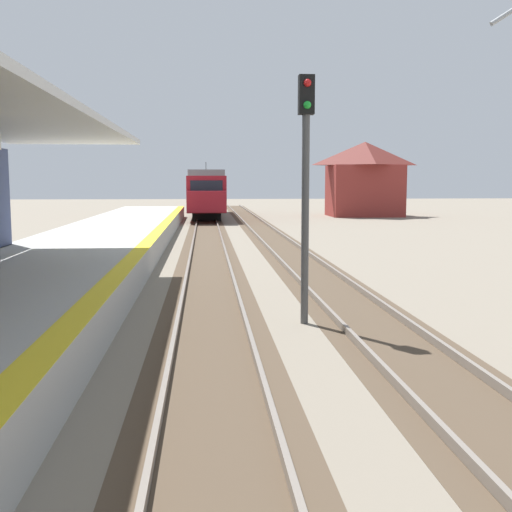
{
  "coord_description": "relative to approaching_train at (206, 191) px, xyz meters",
  "views": [
    {
      "loc": [
        1.79,
        1.38,
        3.04
      ],
      "look_at": [
        2.42,
        9.26,
        2.1
      ],
      "focal_mm": 44.59,
      "sensor_mm": 36.0,
      "label": 1
    }
  ],
  "objects": [
    {
      "name": "track_pair_nearest_platform",
      "position": [
        -0.0,
        -36.01,
        -2.13
      ],
      "size": [
        2.34,
        120.0,
        0.16
      ],
      "color": "#4C3D2D",
      "rests_on": "ground"
    },
    {
      "name": "track_pair_middle",
      "position": [
        3.4,
        -36.01,
        -2.13
      ],
      "size": [
        2.34,
        120.0,
        0.16
      ],
      "color": "#4C3D2D",
      "rests_on": "ground"
    },
    {
      "name": "station_platform",
      "position": [
        -4.4,
        -40.01,
        -1.73
      ],
      "size": [
        5.0,
        80.0,
        0.91
      ],
      "color": "#A8A8A3",
      "rests_on": "ground"
    },
    {
      "name": "distant_trackside_house",
      "position": [
        13.68,
        -0.18,
        1.16
      ],
      "size": [
        6.6,
        5.28,
        6.4
      ],
      "color": "maroon",
      "rests_on": "ground"
    },
    {
      "name": "rail_signal_post",
      "position": [
        1.98,
        -41.4,
        1.02
      ],
      "size": [
        0.32,
        0.34,
        5.2
      ],
      "color": "#4C4C4C",
      "rests_on": "ground"
    },
    {
      "name": "approaching_train",
      "position": [
        0.0,
        0.0,
        0.0
      ],
      "size": [
        2.93,
        19.6,
        4.76
      ],
      "color": "maroon",
      "rests_on": "ground"
    }
  ]
}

